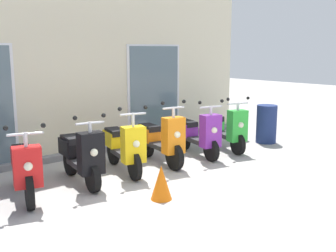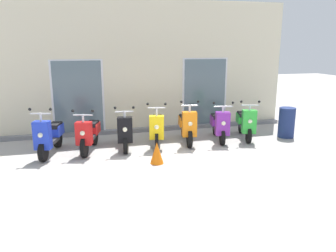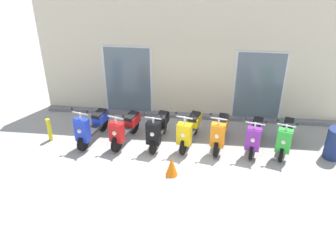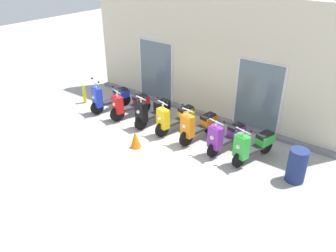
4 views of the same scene
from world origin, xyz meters
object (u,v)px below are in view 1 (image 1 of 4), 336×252
at_px(scooter_orange, 161,139).
at_px(trash_bin, 266,124).
at_px(scooter_red, 25,167).
at_px(scooter_green, 225,128).
at_px(scooter_black, 81,155).
at_px(traffic_cone, 161,182).
at_px(scooter_yellow, 123,146).
at_px(scooter_purple, 198,133).

distance_m(scooter_orange, trash_bin, 3.08).
bearing_deg(scooter_orange, scooter_red, -177.93).
bearing_deg(scooter_green, scooter_red, -179.24).
height_order(scooter_black, traffic_cone, scooter_black).
relative_size(scooter_red, scooter_black, 1.02).
height_order(scooter_green, trash_bin, scooter_green).
bearing_deg(scooter_yellow, scooter_orange, -0.10).
bearing_deg(trash_bin, scooter_orange, 175.68).
relative_size(scooter_yellow, trash_bin, 1.75).
bearing_deg(traffic_cone, scooter_black, 110.87).
distance_m(scooter_red, scooter_green, 4.51).
distance_m(scooter_red, scooter_orange, 2.71).
bearing_deg(scooter_black, scooter_orange, 2.37).
distance_m(scooter_red, scooter_purple, 3.68).
relative_size(scooter_black, scooter_purple, 1.00).
height_order(scooter_yellow, trash_bin, scooter_yellow).
xyz_separation_m(scooter_orange, traffic_cone, (-1.22, -1.48, -0.22)).
bearing_deg(scooter_green, scooter_yellow, 179.16).
height_order(scooter_red, scooter_orange, scooter_orange).
relative_size(scooter_yellow, scooter_green, 1.02).
bearing_deg(scooter_purple, scooter_yellow, 178.62).
bearing_deg(traffic_cone, scooter_yellow, 76.54).
xyz_separation_m(scooter_red, trash_bin, (5.78, -0.13, -0.02)).
xyz_separation_m(scooter_yellow, trash_bin, (3.93, -0.23, -0.04)).
bearing_deg(scooter_yellow, trash_bin, -3.39).
distance_m(scooter_yellow, scooter_orange, 0.86).
height_order(scooter_black, scooter_yellow, scooter_yellow).
bearing_deg(trash_bin, scooter_black, 178.11).
xyz_separation_m(scooter_green, traffic_cone, (-3.02, -1.45, -0.22)).
bearing_deg(scooter_purple, traffic_cone, -146.64).
relative_size(scooter_green, trash_bin, 1.73).
bearing_deg(scooter_red, scooter_purple, 0.86).
bearing_deg(scooter_black, scooter_yellow, 4.74).
height_order(scooter_green, traffic_cone, scooter_green).
distance_m(scooter_orange, scooter_purple, 0.97).
xyz_separation_m(scooter_yellow, scooter_orange, (0.86, -0.00, -0.01)).
height_order(scooter_black, scooter_green, scooter_black).
bearing_deg(scooter_orange, trash_bin, -4.32).
height_order(scooter_orange, scooter_green, scooter_orange).
height_order(scooter_black, scooter_purple, same).
bearing_deg(scooter_purple, scooter_green, 0.34).
bearing_deg(traffic_cone, scooter_red, 137.02).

